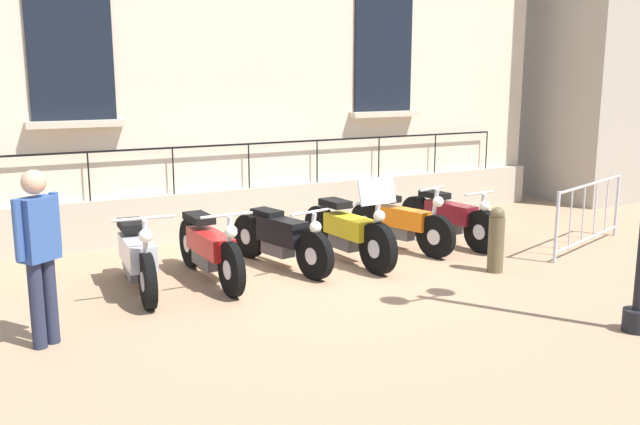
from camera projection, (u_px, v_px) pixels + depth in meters
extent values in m
plane|color=#9E7A5B|center=(315.00, 266.00, 9.83)|extent=(60.00, 60.00, 0.00)
cube|color=beige|center=(236.00, 22.00, 11.58)|extent=(0.60, 12.47, 7.08)
cube|color=#B1A48F|center=(249.00, 210.00, 11.87)|extent=(0.20, 12.47, 0.77)
cube|color=black|center=(383.00, 52.00, 12.66)|extent=(0.06, 1.22, 2.17)
cube|color=#BCAE97|center=(385.00, 114.00, 12.82)|extent=(0.24, 1.42, 0.10)
cube|color=black|center=(70.00, 46.00, 10.12)|extent=(0.06, 1.22, 2.17)
cube|color=#BCAE97|center=(76.00, 124.00, 10.27)|extent=(0.24, 1.42, 0.10)
cube|color=black|center=(248.00, 144.00, 11.61)|extent=(0.03, 10.47, 0.03)
cylinder|color=black|center=(89.00, 177.00, 10.47)|extent=(0.02, 0.02, 0.75)
cylinder|color=black|center=(173.00, 171.00, 11.08)|extent=(0.02, 0.02, 0.75)
cylinder|color=black|center=(249.00, 166.00, 11.68)|extent=(0.02, 0.02, 0.75)
cylinder|color=black|center=(317.00, 162.00, 12.29)|extent=(0.02, 0.02, 0.75)
cylinder|color=black|center=(379.00, 157.00, 12.90)|extent=(0.02, 0.02, 0.75)
cylinder|color=black|center=(435.00, 154.00, 13.51)|extent=(0.02, 0.02, 0.75)
cylinder|color=black|center=(486.00, 150.00, 14.11)|extent=(0.02, 0.02, 0.75)
cylinder|color=black|center=(148.00, 281.00, 7.98)|extent=(0.67, 0.16, 0.66)
cylinder|color=silver|center=(148.00, 281.00, 7.98)|extent=(0.24, 0.15, 0.23)
cylinder|color=black|center=(129.00, 253.00, 9.22)|extent=(0.67, 0.16, 0.66)
cylinder|color=silver|center=(129.00, 253.00, 9.22)|extent=(0.24, 0.15, 0.23)
cube|color=#B2B2BC|center=(137.00, 252.00, 8.51)|extent=(0.99, 0.39, 0.32)
cube|color=#4C4C51|center=(137.00, 268.00, 8.65)|extent=(0.60, 0.30, 0.23)
cube|color=black|center=(131.00, 225.00, 8.81)|extent=(0.56, 0.33, 0.10)
cylinder|color=silver|center=(145.00, 250.00, 7.95)|extent=(0.16, 0.07, 0.73)
cylinder|color=silver|center=(143.00, 218.00, 7.92)|extent=(0.09, 0.71, 0.04)
sphere|color=white|center=(146.00, 236.00, 7.85)|extent=(0.16, 0.16, 0.16)
cylinder|color=silver|center=(149.00, 271.00, 8.92)|extent=(0.88, 0.14, 0.08)
cylinder|color=black|center=(231.00, 269.00, 8.42)|extent=(0.69, 0.12, 0.68)
cylinder|color=silver|center=(231.00, 269.00, 8.42)|extent=(0.24, 0.13, 0.24)
cylinder|color=black|center=(190.00, 243.00, 9.71)|extent=(0.69, 0.12, 0.68)
cylinder|color=silver|center=(190.00, 243.00, 9.71)|extent=(0.24, 0.13, 0.24)
cube|color=red|center=(210.00, 243.00, 8.98)|extent=(1.04, 0.33, 0.28)
cube|color=#4C4C51|center=(208.00, 257.00, 9.11)|extent=(0.63, 0.26, 0.24)
cube|color=black|center=(199.00, 218.00, 9.29)|extent=(0.59, 0.29, 0.10)
cylinder|color=silver|center=(229.00, 242.00, 8.39)|extent=(0.16, 0.06, 0.67)
cylinder|color=silver|center=(227.00, 215.00, 8.37)|extent=(0.05, 0.67, 0.04)
sphere|color=white|center=(231.00, 232.00, 8.31)|extent=(0.16, 0.16, 0.16)
cylinder|color=silver|center=(215.00, 261.00, 9.39)|extent=(0.93, 0.10, 0.08)
cylinder|color=black|center=(315.00, 256.00, 9.13)|extent=(0.66, 0.26, 0.65)
cylinder|color=silver|center=(315.00, 256.00, 9.13)|extent=(0.25, 0.19, 0.23)
cylinder|color=black|center=(249.00, 236.00, 10.23)|extent=(0.66, 0.26, 0.65)
cylinder|color=silver|center=(249.00, 236.00, 10.23)|extent=(0.25, 0.19, 0.23)
cube|color=black|center=(282.00, 231.00, 9.60)|extent=(0.88, 0.47, 0.35)
cube|color=#4C4C51|center=(278.00, 247.00, 9.72)|extent=(0.54, 0.34, 0.23)
cube|color=black|center=(267.00, 213.00, 9.81)|extent=(0.51, 0.36, 0.10)
cylinder|color=silver|center=(312.00, 234.00, 9.11)|extent=(0.17, 0.09, 0.58)
cylinder|color=silver|center=(310.00, 212.00, 9.09)|extent=(0.18, 0.63, 0.04)
sphere|color=white|center=(316.00, 227.00, 9.03)|extent=(0.16, 0.16, 0.16)
cylinder|color=silver|center=(280.00, 251.00, 9.96)|extent=(0.75, 0.25, 0.08)
cylinder|color=black|center=(378.00, 248.00, 9.37)|extent=(0.72, 0.19, 0.71)
cylinder|color=silver|center=(378.00, 248.00, 9.37)|extent=(0.26, 0.17, 0.25)
cylinder|color=black|center=(320.00, 229.00, 10.55)|extent=(0.72, 0.19, 0.71)
cylinder|color=silver|center=(320.00, 229.00, 10.55)|extent=(0.26, 0.17, 0.25)
cube|color=gold|center=(349.00, 226.00, 9.88)|extent=(0.90, 0.39, 0.29)
cube|color=#4C4C51|center=(345.00, 240.00, 10.01)|extent=(0.55, 0.30, 0.25)
cube|color=black|center=(335.00, 203.00, 10.12)|extent=(0.52, 0.33, 0.10)
cylinder|color=silver|center=(376.00, 225.00, 9.35)|extent=(0.16, 0.07, 0.64)
cylinder|color=silver|center=(374.00, 201.00, 9.32)|extent=(0.09, 0.70, 0.04)
sphere|color=white|center=(379.00, 216.00, 9.26)|extent=(0.16, 0.16, 0.16)
cylinder|color=silver|center=(348.00, 244.00, 10.27)|extent=(0.80, 0.14, 0.08)
cube|color=silver|center=(377.00, 191.00, 9.25)|extent=(0.17, 0.58, 0.36)
cylinder|color=black|center=(436.00, 237.00, 10.19)|extent=(0.66, 0.27, 0.65)
cylinder|color=silver|center=(436.00, 237.00, 10.19)|extent=(0.25, 0.18, 0.23)
cylinder|color=black|center=(367.00, 222.00, 11.17)|extent=(0.66, 0.27, 0.65)
cylinder|color=silver|center=(367.00, 222.00, 11.17)|extent=(0.25, 0.18, 0.23)
cube|color=orange|center=(403.00, 218.00, 10.60)|extent=(0.95, 0.47, 0.30)
cube|color=#4C4C51|center=(397.00, 231.00, 10.72)|extent=(0.58, 0.33, 0.23)
cube|color=black|center=(385.00, 198.00, 10.82)|extent=(0.55, 0.34, 0.10)
cylinder|color=silver|center=(434.00, 213.00, 10.15)|extent=(0.17, 0.10, 0.72)
cylinder|color=silver|center=(432.00, 189.00, 10.12)|extent=(0.17, 0.52, 0.04)
sphere|color=white|center=(438.00, 202.00, 10.07)|extent=(0.16, 0.16, 0.16)
cylinder|color=silver|center=(394.00, 235.00, 10.96)|extent=(0.82, 0.30, 0.08)
cylinder|color=black|center=(482.00, 231.00, 10.50)|extent=(0.67, 0.22, 0.66)
cylinder|color=silver|center=(482.00, 231.00, 10.50)|extent=(0.25, 0.19, 0.23)
cylinder|color=black|center=(417.00, 215.00, 11.69)|extent=(0.67, 0.22, 0.66)
cylinder|color=silver|center=(417.00, 215.00, 11.69)|extent=(0.25, 0.19, 0.23)
cube|color=maroon|center=(451.00, 212.00, 11.02)|extent=(0.96, 0.37, 0.29)
cube|color=#4C4C51|center=(446.00, 224.00, 11.14)|extent=(0.58, 0.28, 0.23)
cube|color=black|center=(435.00, 195.00, 11.28)|extent=(0.55, 0.30, 0.10)
cylinder|color=silver|center=(481.00, 212.00, 10.49)|extent=(0.16, 0.08, 0.59)
cylinder|color=silver|center=(479.00, 193.00, 10.47)|extent=(0.10, 0.60, 0.04)
sphere|color=white|center=(485.00, 206.00, 10.41)|extent=(0.16, 0.16, 0.16)
cylinder|color=silver|center=(444.00, 228.00, 11.40)|extent=(0.84, 0.17, 0.08)
cylinder|color=black|center=(636.00, 320.00, 7.31)|extent=(0.28, 0.28, 0.24)
cylinder|color=#B7B7BF|center=(557.00, 228.00, 9.88)|extent=(0.05, 0.05, 1.05)
cylinder|color=#B7B7BF|center=(617.00, 205.00, 11.58)|extent=(0.05, 0.05, 1.05)
cylinder|color=#B7B7BF|center=(592.00, 184.00, 10.63)|extent=(0.81, 2.24, 0.04)
cylinder|color=#B7B7BF|center=(587.00, 239.00, 10.80)|extent=(0.81, 2.24, 0.04)
cylinder|color=#B7B7BF|center=(571.00, 217.00, 10.20)|extent=(0.02, 0.02, 0.87)
cylinder|color=#B7B7BF|center=(583.00, 213.00, 10.54)|extent=(0.02, 0.02, 0.87)
cylinder|color=#B7B7BF|center=(595.00, 208.00, 10.88)|extent=(0.02, 0.02, 0.87)
cylinder|color=#B7B7BF|center=(607.00, 204.00, 11.23)|extent=(0.02, 0.02, 0.87)
cylinder|color=brown|center=(496.00, 245.00, 9.46)|extent=(0.22, 0.22, 0.77)
sphere|color=brown|center=(498.00, 214.00, 9.38)|extent=(0.20, 0.20, 0.20)
cylinder|color=#23283D|center=(50.00, 301.00, 6.94)|extent=(0.14, 0.14, 0.89)
cylinder|color=#23283D|center=(37.00, 305.00, 6.80)|extent=(0.14, 0.14, 0.89)
cube|color=#2D4C8C|center=(38.00, 229.00, 6.72)|extent=(0.38, 0.42, 0.63)
sphere|color=tan|center=(34.00, 182.00, 6.63)|extent=(0.24, 0.24, 0.24)
cylinder|color=#2D4C8C|center=(55.00, 222.00, 6.90)|extent=(0.09, 0.09, 0.60)
cylinder|color=#2D4C8C|center=(18.00, 230.00, 6.52)|extent=(0.09, 0.09, 0.60)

